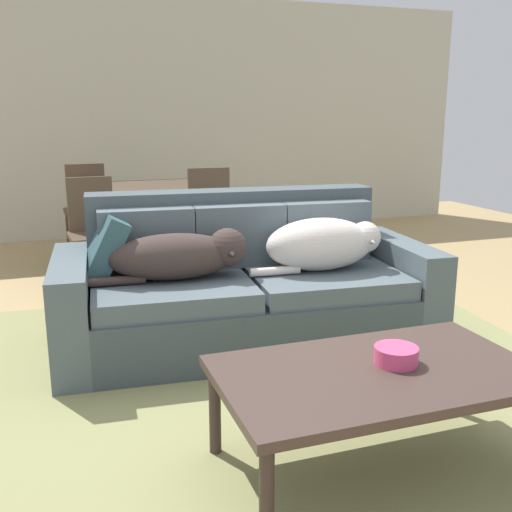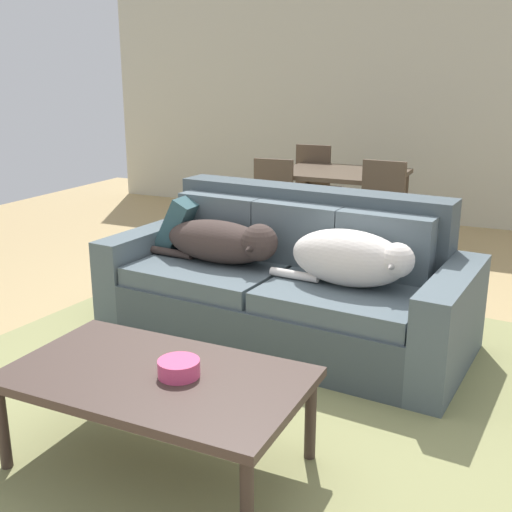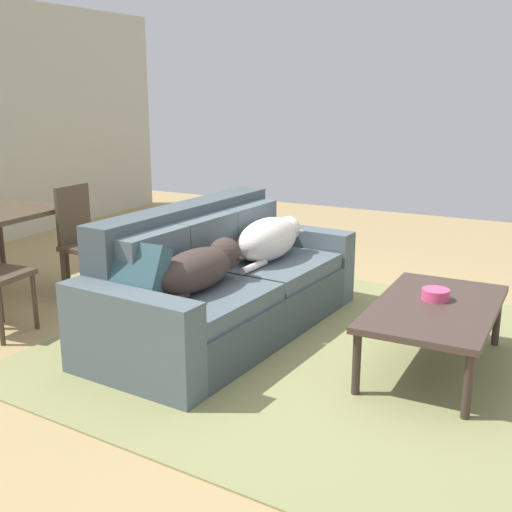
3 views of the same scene
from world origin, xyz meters
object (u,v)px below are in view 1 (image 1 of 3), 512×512
Objects in this scene: coffee_table at (377,379)px; dining_table at (140,194)px; couch at (244,287)px; throw_pillow_by_left_arm at (104,247)px; dog_on_right_cushion at (324,244)px; dining_chair_near_right at (212,220)px; dog_on_left_cushion at (182,255)px; bowl_on_coffee_table at (396,355)px; dining_chair_near_left at (94,228)px; dining_chair_far_left at (86,206)px.

dining_table is (-0.37, 3.60, 0.29)m from coffee_table.
couch is 0.89m from throw_pillow_by_left_arm.
couch is 0.57m from dog_on_right_cushion.
coffee_table is (0.87, -1.65, -0.24)m from throw_pillow_by_left_arm.
dining_table is 0.81m from dining_chair_near_right.
bowl_on_coffee_table is (0.55, -1.42, -0.13)m from dog_on_left_cushion.
dining_chair_near_left is at bearing 108.48° from dog_on_left_cushion.
throw_pillow_by_left_arm reaches higher than dining_table.
throw_pillow_by_left_arm is 2.49m from dining_chair_far_left.
couch is at bearing 95.37° from bowl_on_coffee_table.
bowl_on_coffee_table is at bearing 100.44° from dining_chair_far_left.
dog_on_right_cushion reaches higher than coffee_table.
dining_chair_near_left is 0.97× the size of dining_chair_far_left.
couch is at bearing -65.63° from dining_chair_near_left.
dog_on_left_cushion is at bearing -80.06° from dining_chair_near_left.
dining_chair_far_left is (-1.24, 2.78, -0.10)m from dog_on_right_cushion.
throw_pillow_by_left_arm is at bearing 158.33° from dog_on_left_cushion.
dining_table is (-0.78, 2.23, 0.06)m from dog_on_right_cushion.
dining_table is 0.78m from dining_chair_near_left.
dining_chair_near_right reaches higher than bowl_on_coffee_table.
bowl_on_coffee_table is at bearing -76.60° from dining_chair_near_left.
dining_chair_near_left is (-0.47, -0.60, -0.18)m from dining_table.
dog_on_left_cushion is 0.87m from dog_on_right_cushion.
dining_chair_near_left is (0.04, 1.35, -0.13)m from throw_pillow_by_left_arm.
dog_on_left_cushion is at bearing -92.22° from dining_table.
dining_chair_near_right reaches higher than dog_on_right_cushion.
dog_on_right_cushion is at bearing -77.35° from dining_chair_near_right.
dining_chair_far_left is (-0.78, 2.61, 0.18)m from couch.
dining_chair_far_left is (-0.45, 0.55, -0.16)m from dining_table.
dining_table is (-0.46, 3.57, 0.21)m from bowl_on_coffee_table.
couch is 2.73m from dining_chair_far_left.
coffee_table is 3.63m from dining_table.
dining_chair_far_left reaches higher than dining_chair_near_left.
dining_chair_near_right is (1.02, 1.33, -0.12)m from throw_pillow_by_left_arm.
bowl_on_coffee_table is at bearing -82.60° from dining_table.
dining_chair_far_left is (-0.96, 1.16, 0.00)m from dining_chair_near_right.
dog_on_right_cushion reaches higher than bowl_on_coffee_table.
couch is at bearing -94.33° from dining_chair_near_right.
couch is at bearing 91.64° from coffee_table.
dining_table is 0.73m from dining_chair_far_left.
throw_pillow_by_left_arm is at bearing -104.63° from dining_table.
dining_chair_near_left is (-0.84, 3.00, 0.11)m from coffee_table.
dining_chair_near_left is at bearing -128.18° from dining_table.
bowl_on_coffee_table is 3.12m from dining_chair_near_left.
throw_pillow_by_left_arm is 1.68m from dining_chair_near_right.
dog_on_right_cushion is (0.87, -0.08, 0.02)m from dog_on_left_cushion.
dining_chair_near_left is 1.15m from dining_chair_far_left.
throw_pillow_by_left_arm is at bearing 120.80° from bowl_on_coffee_table.
coffee_table is 7.11× the size of bowl_on_coffee_table.
dining_chair_far_left is at bearing 111.07° from couch.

